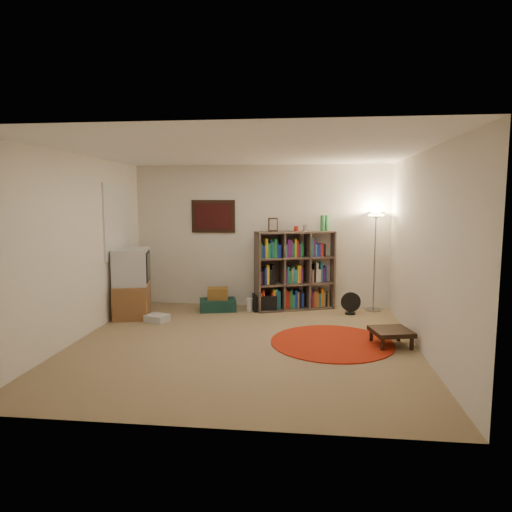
% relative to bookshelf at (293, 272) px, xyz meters
% --- Properties ---
extents(room, '(4.54, 4.54, 2.54)m').
position_rel_bookshelf_xyz_m(room, '(-0.65, -1.99, 0.60)').
color(room, '#836C4D').
rests_on(room, ground).
extents(bookshelf, '(1.41, 0.82, 1.63)m').
position_rel_bookshelf_xyz_m(bookshelf, '(0.00, 0.00, 0.00)').
color(bookshelf, '#493930').
rests_on(bookshelf, ground).
extents(floor_lamp, '(0.41, 0.41, 1.69)m').
position_rel_bookshelf_xyz_m(floor_lamp, '(1.37, 0.03, 0.75)').
color(floor_lamp, '#A6A5A9').
rests_on(floor_lamp, ground).
extents(floor_fan, '(0.33, 0.21, 0.37)m').
position_rel_bookshelf_xyz_m(floor_fan, '(0.96, -0.28, -0.47)').
color(floor_fan, black).
rests_on(floor_fan, ground).
extents(tv_stand, '(0.70, 0.87, 1.11)m').
position_rel_bookshelf_xyz_m(tv_stand, '(-2.59, -0.79, -0.12)').
color(tv_stand, brown).
rests_on(tv_stand, ground).
extents(dvd_box, '(0.39, 0.36, 0.11)m').
position_rel_bookshelf_xyz_m(dvd_box, '(-2.09, -1.07, -0.60)').
color(dvd_box, silver).
rests_on(dvd_box, ground).
extents(suitcase, '(0.69, 0.53, 0.20)m').
position_rel_bookshelf_xyz_m(suitcase, '(-1.28, -0.26, -0.56)').
color(suitcase, '#123129').
rests_on(suitcase, ground).
extents(wicker_basket, '(0.38, 0.30, 0.20)m').
position_rel_bookshelf_xyz_m(wicker_basket, '(-1.29, -0.25, -0.36)').
color(wicker_basket, brown).
rests_on(wicker_basket, suitcase).
extents(duffel_bag, '(0.45, 0.40, 0.27)m').
position_rel_bookshelf_xyz_m(duffel_bag, '(-0.49, -0.15, -0.52)').
color(duffel_bag, black).
rests_on(duffel_bag, ground).
extents(paper_towel, '(0.11, 0.11, 0.22)m').
position_rel_bookshelf_xyz_m(paper_towel, '(-0.73, -0.25, -0.55)').
color(paper_towel, silver).
rests_on(paper_towel, ground).
extents(red_rug, '(1.63, 1.63, 0.01)m').
position_rel_bookshelf_xyz_m(red_rug, '(0.57, -1.86, -0.65)').
color(red_rug, maroon).
rests_on(red_rug, ground).
extents(side_table, '(0.58, 0.58, 0.22)m').
position_rel_bookshelf_xyz_m(side_table, '(1.33, -1.90, -0.47)').
color(side_table, black).
rests_on(side_table, ground).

